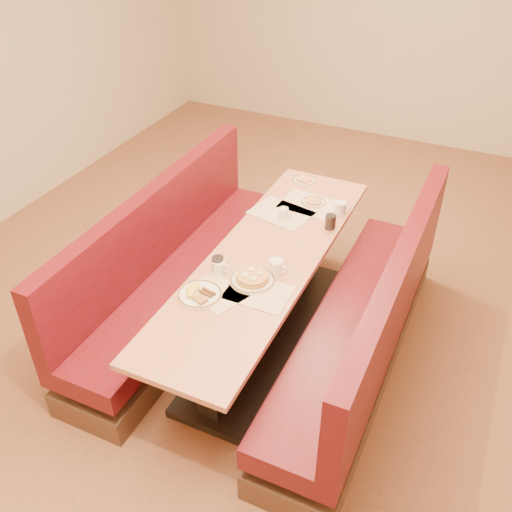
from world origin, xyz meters
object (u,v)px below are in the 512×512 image
at_px(diner_table, 265,299).
at_px(coffee_mug_d, 284,213).
at_px(booth_left, 177,274).
at_px(eggs_plate, 199,294).
at_px(soda_tumbler_near, 218,264).
at_px(soda_tumbler_mid, 330,222).
at_px(coffee_mug_a, 277,267).
at_px(pancake_plate, 252,279).
at_px(coffee_mug_b, 220,267).
at_px(booth_right, 364,330).
at_px(coffee_mug_c, 341,208).

bearing_deg(diner_table, coffee_mug_d, 98.78).
distance_m(booth_left, eggs_plate, 0.87).
distance_m(soda_tumbler_near, soda_tumbler_mid, 0.93).
bearing_deg(coffee_mug_d, soda_tumbler_mid, 9.61).
relative_size(coffee_mug_a, soda_tumbler_near, 1.18).
xyz_separation_m(pancake_plate, coffee_mug_d, (-0.12, 0.79, 0.02)).
xyz_separation_m(eggs_plate, coffee_mug_b, (0.01, 0.26, 0.03)).
xyz_separation_m(booth_right, coffee_mug_b, (-0.92, -0.29, 0.43)).
bearing_deg(booth_left, pancake_plate, -20.14).
bearing_deg(coffee_mug_d, coffee_mug_c, 41.16).
xyz_separation_m(eggs_plate, coffee_mug_d, (0.12, 1.06, 0.02)).
bearing_deg(eggs_plate, pancake_plate, 48.39).
xyz_separation_m(coffee_mug_c, coffee_mug_d, (-0.36, -0.24, -0.01)).
relative_size(coffee_mug_a, coffee_mug_c, 1.04).
distance_m(coffee_mug_a, coffee_mug_d, 0.68).
xyz_separation_m(coffee_mug_a, coffee_mug_c, (0.14, 0.88, -0.00)).
bearing_deg(diner_table, coffee_mug_b, -123.42).
bearing_deg(pancake_plate, coffee_mug_c, 76.53).
relative_size(diner_table, booth_right, 1.00).
xyz_separation_m(eggs_plate, soda_tumbler_near, (-0.01, 0.27, 0.04)).
bearing_deg(coffee_mug_a, eggs_plate, -121.48).
distance_m(coffee_mug_b, coffee_mug_c, 1.14).
bearing_deg(soda_tumbler_near, booth_right, 16.26).
xyz_separation_m(eggs_plate, coffee_mug_a, (0.34, 0.42, 0.03)).
height_order(diner_table, booth_right, booth_right).
distance_m(coffee_mug_d, soda_tumbler_mid, 0.36).
bearing_deg(pancake_plate, booth_right, 22.14).
height_order(booth_right, soda_tumbler_near, booth_right).
relative_size(booth_left, coffee_mug_b, 21.47).
relative_size(coffee_mug_b, coffee_mug_c, 0.96).
height_order(eggs_plate, soda_tumbler_near, soda_tumbler_near).
bearing_deg(coffee_mug_a, coffee_mug_b, -146.97).
bearing_deg(eggs_plate, coffee_mug_b, 88.29).
bearing_deg(pancake_plate, coffee_mug_a, 55.75).
distance_m(diner_table, soda_tumbler_near, 0.55).
height_order(pancake_plate, eggs_plate, pancake_plate).
xyz_separation_m(booth_right, pancake_plate, (-0.69, -0.28, 0.41)).
distance_m(booth_left, coffee_mug_b, 0.75).
bearing_deg(coffee_mug_a, booth_right, 20.39).
xyz_separation_m(diner_table, booth_left, (-0.73, 0.00, -0.01)).
bearing_deg(coffee_mug_d, diner_table, -73.18).
distance_m(pancake_plate, eggs_plate, 0.36).
xyz_separation_m(booth_right, eggs_plate, (-0.93, -0.55, 0.41)).
height_order(booth_left, coffee_mug_d, booth_left).
distance_m(diner_table, soda_tumbler_mid, 0.73).
distance_m(diner_table, pancake_plate, 0.49).
xyz_separation_m(coffee_mug_b, coffee_mug_c, (0.48, 1.03, 0.00)).
bearing_deg(soda_tumbler_near, pancake_plate, -1.66).
distance_m(coffee_mug_d, soda_tumbler_near, 0.79).
height_order(coffee_mug_c, coffee_mug_d, coffee_mug_c).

